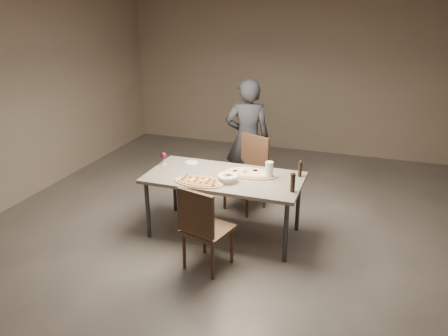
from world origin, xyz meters
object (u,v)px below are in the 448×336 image
(dining_table, at_px, (224,181))
(carafe, at_px, (269,170))
(bread_basket, at_px, (228,177))
(chair_far, at_px, (249,168))
(zucchini_pizza, at_px, (199,181))
(pepper_mill_left, at_px, (300,169))
(diner, at_px, (248,139))
(chair_near, at_px, (203,225))
(ham_pizza, at_px, (251,173))

(dining_table, bearing_deg, carafe, 14.22)
(bread_basket, relative_size, chair_far, 0.24)
(dining_table, relative_size, bread_basket, 7.62)
(zucchini_pizza, height_order, pepper_mill_left, pepper_mill_left)
(zucchini_pizza, distance_m, chair_far, 1.16)
(pepper_mill_left, distance_m, diner, 1.27)
(chair_near, bearing_deg, bread_basket, 99.91)
(zucchini_pizza, relative_size, chair_near, 0.61)
(zucchini_pizza, distance_m, ham_pizza, 0.64)
(dining_table, xyz_separation_m, chair_far, (0.07, 0.83, -0.14))
(dining_table, height_order, zucchini_pizza, zucchini_pizza)
(ham_pizza, bearing_deg, bread_basket, -127.56)
(carafe, height_order, diner, diner)
(zucchini_pizza, relative_size, carafe, 2.98)
(zucchini_pizza, height_order, chair_near, chair_near)
(zucchini_pizza, relative_size, chair_far, 0.57)
(ham_pizza, relative_size, carafe, 3.28)
(chair_near, bearing_deg, carafe, 77.80)
(zucchini_pizza, bearing_deg, pepper_mill_left, 37.17)
(chair_near, height_order, diner, diner)
(diner, bearing_deg, ham_pizza, 91.35)
(bread_basket, xyz_separation_m, diner, (-0.16, 1.32, 0.05))
(pepper_mill_left, relative_size, diner, 0.12)
(pepper_mill_left, bearing_deg, chair_far, 143.79)
(zucchini_pizza, relative_size, pepper_mill_left, 2.89)
(ham_pizza, relative_size, diner, 0.37)
(bread_basket, distance_m, pepper_mill_left, 0.85)
(chair_near, bearing_deg, ham_pizza, 90.63)
(diner, bearing_deg, zucchini_pizza, 67.88)
(dining_table, distance_m, chair_far, 0.85)
(dining_table, height_order, ham_pizza, ham_pizza)
(dining_table, height_order, chair_far, chair_far)
(bread_basket, bearing_deg, dining_table, 123.92)
(pepper_mill_left, xyz_separation_m, diner, (-0.89, 0.90, 0.00))
(pepper_mill_left, distance_m, chair_near, 1.36)
(zucchini_pizza, distance_m, carafe, 0.81)
(carafe, xyz_separation_m, diner, (-0.56, 1.05, 0.00))
(ham_pizza, distance_m, chair_near, 1.00)
(dining_table, xyz_separation_m, diner, (-0.06, 1.18, 0.15))
(pepper_mill_left, xyz_separation_m, chair_far, (-0.76, 0.56, -0.29))
(chair_near, bearing_deg, dining_table, 107.52)
(chair_near, bearing_deg, diner, 107.28)
(diner, bearing_deg, bread_basket, 79.94)
(chair_near, distance_m, chair_far, 1.63)
(carafe, bearing_deg, dining_table, -165.78)
(bread_basket, distance_m, diner, 1.33)
(zucchini_pizza, height_order, ham_pizza, zucchini_pizza)
(dining_table, xyz_separation_m, pepper_mill_left, (0.83, 0.28, 0.15))
(dining_table, distance_m, chair_near, 0.81)
(bread_basket, height_order, pepper_mill_left, pepper_mill_left)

